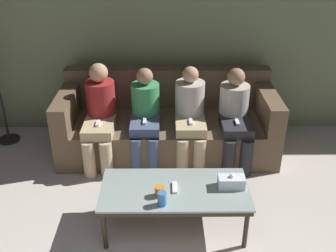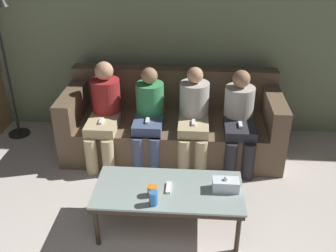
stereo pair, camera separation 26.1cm
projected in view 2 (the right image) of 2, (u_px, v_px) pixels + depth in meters
name	position (u px, v px, depth m)	size (l,w,h in m)	color
wall_back	(176.00, 27.00, 4.57)	(12.00, 0.06, 2.60)	#707F5B
couch	(172.00, 124.00, 4.55)	(2.40, 0.98, 0.88)	brown
coffee_table	(169.00, 192.00, 3.31)	(1.25, 0.59, 0.42)	#8C9E99
cup_near_left	(153.00, 198.00, 3.08)	(0.07, 0.07, 0.12)	#3372BF
cup_near_right	(152.00, 191.00, 3.19)	(0.08, 0.08, 0.09)	orange
tissue_box	(226.00, 185.00, 3.25)	(0.22, 0.12, 0.13)	silver
game_remote	(169.00, 188.00, 3.28)	(0.04, 0.15, 0.02)	white
standing_lamp	(5.00, 54.00, 4.49)	(0.31, 0.26, 1.70)	black
seated_person_left_end	(104.00, 111.00, 4.26)	(0.32, 0.70, 1.08)	tan
seated_person_mid_left	(149.00, 114.00, 4.25)	(0.31, 0.63, 1.03)	#47567A
seated_person_mid_right	(194.00, 114.00, 4.22)	(0.32, 0.65, 1.05)	tan
seated_person_right_end	(239.00, 117.00, 4.18)	(0.32, 0.67, 1.03)	#28282D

